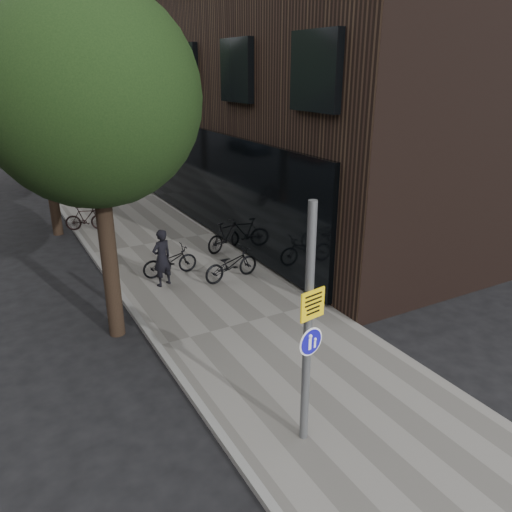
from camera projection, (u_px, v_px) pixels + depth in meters
ground at (322, 406)px, 9.18m from camera, size 120.00×120.00×0.00m
sidewalk at (158, 244)px, 17.44m from camera, size 4.50×60.00×0.12m
curb_edge at (92, 255)px, 16.41m from camera, size 0.15×60.00×0.13m
building_right_dark_brick at (219, 7)px, 27.82m from camera, size 12.00×40.00×18.00m
street_tree_near at (94, 106)px, 10.01m from camera, size 4.40×4.40×7.50m
street_tree_mid at (39, 90)px, 16.95m from camera, size 5.00×5.00×7.80m
street_tree_far at (15, 83)px, 24.30m from camera, size 5.00×5.00×7.80m
signpost at (308, 328)px, 7.53m from camera, size 0.46×0.13×4.02m
pedestrian at (162, 258)px, 13.70m from camera, size 0.68×0.55×1.63m
parked_bike_facade_near at (231, 264)px, 14.22m from camera, size 1.81×0.84×0.92m
parked_bike_facade_far at (227, 236)px, 16.48m from camera, size 1.73×0.95×1.00m
parked_bike_curb_near at (170, 261)px, 14.53m from camera, size 1.64×0.59×0.86m
parked_bike_curb_far at (86, 218)px, 18.56m from camera, size 1.55×0.93×0.90m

